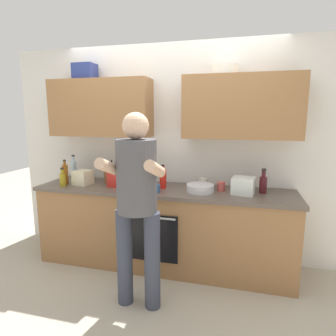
% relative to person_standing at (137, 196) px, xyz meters
% --- Properties ---
extents(ground_plane, '(12.00, 12.00, 0.00)m').
position_rel_person_standing_xyz_m(ground_plane, '(0.02, 0.75, -1.02)').
color(ground_plane, '#B2A893').
extents(back_wall_unit, '(4.00, 0.38, 2.50)m').
position_rel_person_standing_xyz_m(back_wall_unit, '(0.02, 1.02, 0.48)').
color(back_wall_unit, silver).
rests_on(back_wall_unit, ground).
extents(counter, '(2.84, 0.67, 0.90)m').
position_rel_person_standing_xyz_m(counter, '(0.02, 0.75, -0.56)').
color(counter, olive).
rests_on(counter, ground).
extents(person_standing, '(0.49, 0.45, 1.72)m').
position_rel_person_standing_xyz_m(person_standing, '(0.00, 0.00, 0.00)').
color(person_standing, '#383D4C').
rests_on(person_standing, ground).
extents(bottle_soda, '(0.06, 0.06, 0.29)m').
position_rel_person_standing_xyz_m(bottle_soda, '(-0.25, 0.72, 0.00)').
color(bottle_soda, '#198C33').
rests_on(bottle_soda, counter).
extents(bottle_oil, '(0.07, 0.07, 0.21)m').
position_rel_person_standing_xyz_m(bottle_oil, '(-1.10, 0.56, -0.03)').
color(bottle_oil, olive).
rests_on(bottle_oil, counter).
extents(bottle_syrup, '(0.07, 0.07, 0.29)m').
position_rel_person_standing_xyz_m(bottle_syrup, '(-1.13, 0.66, 0.00)').
color(bottle_syrup, '#8C4C14').
rests_on(bottle_syrup, counter).
extents(bottle_wine, '(0.08, 0.08, 0.25)m').
position_rel_person_standing_xyz_m(bottle_wine, '(1.07, 0.82, -0.02)').
color(bottle_wine, '#471419').
rests_on(bottle_wine, counter).
extents(bottle_hotsauce, '(0.07, 0.07, 0.26)m').
position_rel_person_standing_xyz_m(bottle_hotsauce, '(0.02, 0.76, -0.01)').
color(bottle_hotsauce, red).
rests_on(bottle_hotsauce, counter).
extents(bottle_water, '(0.07, 0.07, 0.31)m').
position_rel_person_standing_xyz_m(bottle_water, '(-1.17, 0.89, 0.01)').
color(bottle_water, silver).
rests_on(bottle_water, counter).
extents(cup_ceramic, '(0.08, 0.08, 0.10)m').
position_rel_person_standing_xyz_m(cup_ceramic, '(0.65, 0.81, -0.07)').
color(cup_ceramic, '#BF4C47').
rests_on(cup_ceramic, counter).
extents(cup_tea, '(0.07, 0.07, 0.08)m').
position_rel_person_standing_xyz_m(cup_tea, '(0.00, 0.58, -0.08)').
color(cup_tea, '#33598C').
rests_on(cup_tea, counter).
extents(cup_coffee, '(0.09, 0.09, 0.10)m').
position_rel_person_standing_xyz_m(cup_coffee, '(0.44, 0.94, -0.07)').
color(cup_coffee, white).
rests_on(cup_coffee, counter).
extents(mixing_bowl, '(0.29, 0.29, 0.08)m').
position_rel_person_standing_xyz_m(mixing_bowl, '(0.44, 0.70, -0.08)').
color(mixing_bowl, silver).
rests_on(mixing_bowl, counter).
extents(knife_block, '(0.10, 0.14, 0.26)m').
position_rel_person_standing_xyz_m(knife_block, '(-0.68, 0.90, -0.01)').
color(knife_block, brown).
rests_on(knife_block, counter).
extents(grocery_bag_rice, '(0.21, 0.21, 0.16)m').
position_rel_person_standing_xyz_m(grocery_bag_rice, '(-0.93, 0.70, -0.03)').
color(grocery_bag_rice, beige).
rests_on(grocery_bag_rice, counter).
extents(grocery_bag_crisps, '(0.21, 0.22, 0.19)m').
position_rel_person_standing_xyz_m(grocery_bag_crisps, '(-0.50, 0.72, -0.02)').
color(grocery_bag_crisps, red).
rests_on(grocery_bag_crisps, counter).
extents(grocery_bag_produce, '(0.25, 0.24, 0.17)m').
position_rel_person_standing_xyz_m(grocery_bag_produce, '(0.88, 0.74, -0.03)').
color(grocery_bag_produce, silver).
rests_on(grocery_bag_produce, counter).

